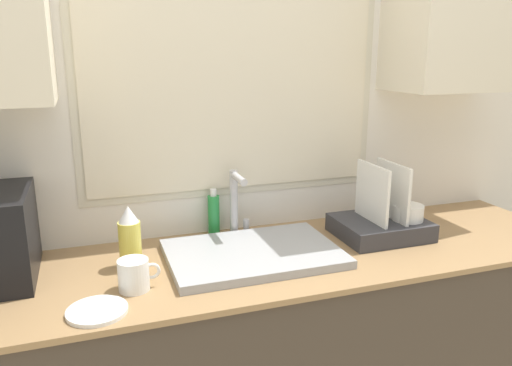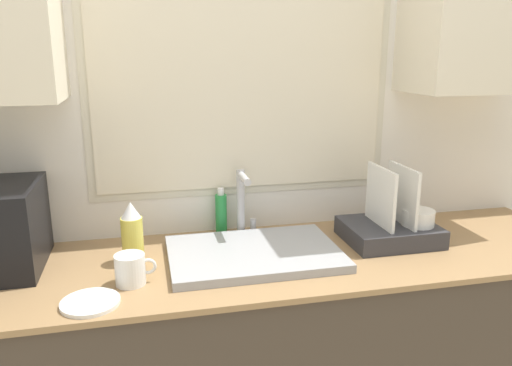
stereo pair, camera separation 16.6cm
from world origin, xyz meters
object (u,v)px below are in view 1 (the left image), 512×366
object	(u,v)px
soap_bottle	(214,214)
mug_near_sink	(134,275)
faucet	(236,199)
spray_bottle	(130,238)
dish_rack	(383,221)

from	to	relation	value
soap_bottle	mug_near_sink	size ratio (longest dim) A/B	1.45
faucet	mug_near_sink	bearing A→B (deg)	-141.85
spray_bottle	faucet	bearing A→B (deg)	20.90
dish_rack	spray_bottle	distance (m)	0.96
soap_bottle	mug_near_sink	world-z (taller)	soap_bottle
dish_rack	spray_bottle	xyz separation A→B (m)	(-0.96, 0.02, 0.04)
dish_rack	mug_near_sink	size ratio (longest dim) A/B	2.64
dish_rack	spray_bottle	bearing A→B (deg)	178.68
faucet	mug_near_sink	distance (m)	0.55
mug_near_sink	spray_bottle	bearing A→B (deg)	87.98
faucet	dish_rack	distance (m)	0.58
soap_bottle	mug_near_sink	distance (m)	0.52
spray_bottle	soap_bottle	distance (m)	0.40
dish_rack	mug_near_sink	bearing A→B (deg)	-171.13
faucet	spray_bottle	distance (m)	0.45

